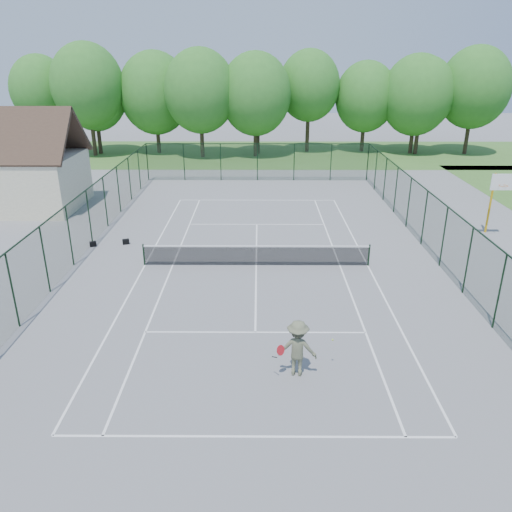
% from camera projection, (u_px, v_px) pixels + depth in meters
% --- Properties ---
extents(ground, '(140.00, 140.00, 0.00)m').
position_uv_depth(ground, '(256.00, 265.00, 24.53)').
color(ground, gray).
rests_on(ground, ground).
extents(grass_far, '(80.00, 16.00, 0.01)m').
position_uv_depth(grass_far, '(258.00, 154.00, 52.35)').
color(grass_far, '#487930').
rests_on(grass_far, ground).
extents(court_lines, '(11.05, 23.85, 0.01)m').
position_uv_depth(court_lines, '(256.00, 265.00, 24.53)').
color(court_lines, white).
rests_on(court_lines, ground).
extents(tennis_net, '(11.08, 0.08, 1.10)m').
position_uv_depth(tennis_net, '(256.00, 254.00, 24.32)').
color(tennis_net, black).
rests_on(tennis_net, ground).
extents(fence_enclosure, '(18.05, 36.05, 3.02)m').
position_uv_depth(fence_enclosure, '(256.00, 235.00, 23.95)').
color(fence_enclosure, '#1A351F').
rests_on(fence_enclosure, ground).
extents(utility_building, '(8.60, 6.27, 6.63)m').
position_uv_depth(utility_building, '(14.00, 162.00, 32.72)').
color(utility_building, beige).
rests_on(utility_building, ground).
extents(tree_line_far, '(39.40, 6.40, 9.70)m').
position_uv_depth(tree_line_far, '(258.00, 94.00, 50.11)').
color(tree_line_far, '#3B2D1F').
rests_on(tree_line_far, ground).
extents(basketball_goal, '(1.20, 1.43, 3.65)m').
position_uv_depth(basketball_goal, '(497.00, 192.00, 27.70)').
color(basketball_goal, '#D0980F').
rests_on(basketball_goal, ground).
extents(sports_bag_a, '(0.40, 0.33, 0.27)m').
position_uv_depth(sports_bag_a, '(93.00, 244.00, 26.91)').
color(sports_bag_a, black).
rests_on(sports_bag_a, ground).
extents(sports_bag_b, '(0.41, 0.32, 0.28)m').
position_uv_depth(sports_bag_b, '(126.00, 242.00, 27.24)').
color(sports_bag_b, black).
rests_on(sports_bag_b, ground).
extents(tennis_player, '(2.08, 0.93, 1.91)m').
position_uv_depth(tennis_player, '(298.00, 348.00, 15.83)').
color(tennis_player, '#616549').
rests_on(tennis_player, ground).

